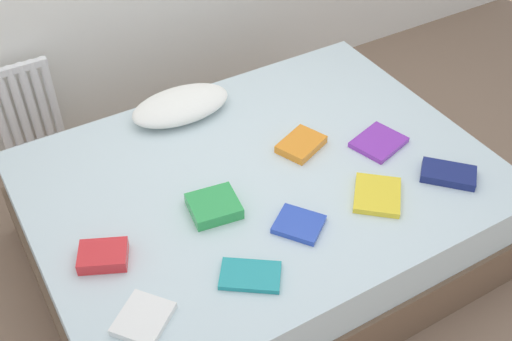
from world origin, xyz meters
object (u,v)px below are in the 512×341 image
at_px(bed, 261,214).
at_px(textbook_green, 214,206).
at_px(textbook_red, 103,256).
at_px(textbook_yellow, 377,195).
at_px(pillow, 181,105).
at_px(textbook_orange, 301,144).
at_px(textbook_navy, 448,174).
at_px(textbook_purple, 379,142).
at_px(textbook_white, 143,319).
at_px(radiator, 26,108).
at_px(textbook_teal, 250,275).
at_px(textbook_blue, 299,224).

height_order(bed, textbook_green, textbook_green).
height_order(textbook_red, textbook_yellow, textbook_red).
relative_size(pillow, textbook_orange, 2.37).
bearing_deg(textbook_yellow, textbook_green, 107.04).
xyz_separation_m(textbook_green, textbook_yellow, (0.62, -0.27, -0.01)).
relative_size(bed, textbook_navy, 8.74).
distance_m(textbook_purple, textbook_white, 1.35).
height_order(pillow, textbook_orange, pillow).
distance_m(radiator, textbook_red, 1.33).
bearing_deg(textbook_purple, textbook_teal, -174.05).
bearing_deg(textbook_white, textbook_orange, -11.27).
xyz_separation_m(pillow, textbook_purple, (0.68, -0.67, -0.04)).
distance_m(radiator, textbook_green, 1.38).
bearing_deg(textbook_red, textbook_blue, 7.66).
bearing_deg(textbook_purple, textbook_green, 163.29).
height_order(pillow, textbook_yellow, pillow).
bearing_deg(bed, textbook_purple, -9.91).
relative_size(textbook_red, textbook_blue, 1.00).
relative_size(textbook_green, textbook_yellow, 0.87).
xyz_separation_m(textbook_teal, textbook_navy, (1.01, 0.04, 0.01)).
xyz_separation_m(textbook_green, textbook_white, (-0.46, -0.35, -0.01)).
height_order(pillow, textbook_green, pillow).
bearing_deg(textbook_purple, textbook_navy, -86.78).
relative_size(bed, textbook_yellow, 8.93).
distance_m(textbook_red, textbook_blue, 0.76).
distance_m(textbook_orange, textbook_red, 1.02).
xyz_separation_m(textbook_yellow, textbook_white, (-1.08, -0.07, 0.00)).
relative_size(radiator, textbook_yellow, 2.33).
bearing_deg(textbook_blue, textbook_purple, 76.02).
bearing_deg(pillow, textbook_orange, -54.46).
height_order(textbook_navy, textbook_yellow, textbook_navy).
relative_size(textbook_green, textbook_white, 1.05).
bearing_deg(textbook_teal, textbook_blue, 58.34).
distance_m(textbook_orange, textbook_white, 1.11).
distance_m(radiator, pillow, 0.90).
bearing_deg(textbook_orange, textbook_teal, -159.66).
bearing_deg(textbook_green, textbook_yellow, -15.46).
relative_size(radiator, textbook_blue, 2.90).
relative_size(textbook_red, textbook_purple, 0.81).
relative_size(textbook_purple, textbook_navy, 0.97).
height_order(textbook_red, textbook_blue, textbook_red).
height_order(textbook_red, textbook_navy, textbook_red).
xyz_separation_m(textbook_purple, textbook_navy, (0.12, -0.33, 0.01)).
xyz_separation_m(textbook_teal, textbook_red, (-0.43, 0.35, 0.01)).
bearing_deg(pillow, textbook_purple, -44.39).
distance_m(textbook_red, textbook_yellow, 1.13).
relative_size(textbook_teal, textbook_navy, 0.97).
distance_m(textbook_teal, textbook_red, 0.56).
relative_size(textbook_red, textbook_yellow, 0.81).
distance_m(bed, textbook_green, 0.41).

